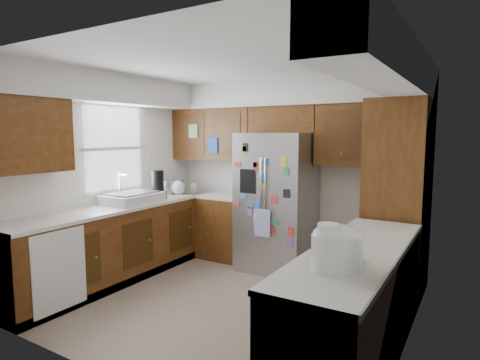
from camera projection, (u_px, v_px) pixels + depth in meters
name	position (u px, v px, depth m)	size (l,w,h in m)	color
floor	(227.00, 301.00, 4.32)	(3.60, 3.60, 0.00)	gray
room_shell	(236.00, 131.00, 4.47)	(3.64, 3.24, 2.52)	white
left_counter_run	(136.00, 243.00, 4.99)	(1.36, 3.20, 0.92)	#451E0D
right_counter_run	(356.00, 312.00, 3.10)	(0.63, 2.25, 0.92)	#451E0D
pantry	(398.00, 199.00, 4.40)	(0.60, 0.90, 2.15)	#451E0D
fridge	(277.00, 202.00, 5.24)	(0.90, 0.79, 1.80)	#939398
bridge_cabinet	(285.00, 120.00, 5.31)	(0.96, 0.34, 0.35)	#451E0D
fridge_top_items	(292.00, 96.00, 5.25)	(0.68, 0.32, 0.26)	#2256A9
sink_assembly	(131.00, 198.00, 5.06)	(0.52, 0.70, 0.37)	silver
left_counter_clutter	(169.00, 186.00, 5.65)	(0.35, 0.85, 0.38)	black
rice_cooker	(337.00, 246.00, 2.58)	(0.34, 0.33, 0.29)	silver
paper_towel	(328.00, 247.00, 2.55)	(0.14, 0.14, 0.30)	white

